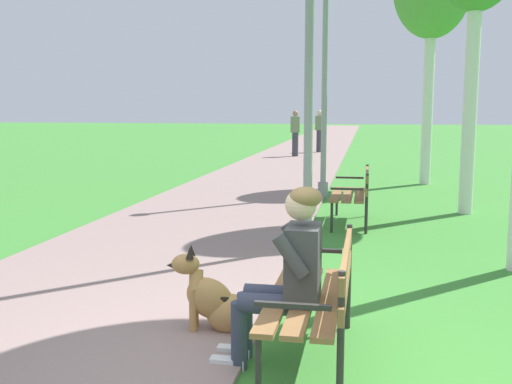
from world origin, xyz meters
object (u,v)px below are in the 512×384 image
park_bench_near (319,291)px  lamp_post_near (309,53)px  pedestrian_further_distant (295,134)px  person_seated_on_near_bench (287,270)px  lamp_post_mid (325,73)px  park_bench_mid (355,191)px  dog_shepherd (216,302)px  pedestrian_distant (319,131)px

park_bench_near → lamp_post_near: 3.77m
pedestrian_further_distant → person_seated_on_near_bench: bearing=-83.3°
lamp_post_mid → park_bench_near: bearing=-86.0°
park_bench_near → lamp_post_mid: size_ratio=0.32×
pedestrian_further_distant → park_bench_near: bearing=-82.6°
park_bench_near → park_bench_mid: bearing=88.6°
dog_shepherd → lamp_post_mid: size_ratio=0.18×
park_bench_near → pedestrian_further_distant: pedestrian_further_distant is taller
park_bench_near → lamp_post_mid: lamp_post_mid is taller
park_bench_mid → lamp_post_mid: bearing=104.2°
park_bench_mid → dog_shepherd: 4.82m
park_bench_near → lamp_post_mid: (-0.54, 7.74, 1.91)m
person_seated_on_near_bench → pedestrian_distant: size_ratio=0.76×
lamp_post_near → pedestrian_further_distant: size_ratio=2.81×
park_bench_near → person_seated_on_near_bench: (-0.21, -0.12, 0.17)m
dog_shepherd → lamp_post_mid: (0.29, 7.36, 2.16)m
park_bench_mid → lamp_post_near: (-0.53, -1.85, 1.89)m
park_bench_near → pedestrian_further_distant: size_ratio=0.91×
person_seated_on_near_bench → lamp_post_near: lamp_post_near is taller
dog_shepherd → pedestrian_further_distant: 16.79m
park_bench_mid → pedestrian_further_distant: bearing=101.1°
lamp_post_near → pedestrian_distant: (-1.14, 16.00, -1.56)m
pedestrian_further_distant → park_bench_mid: bearing=-78.9°
park_bench_near → park_bench_mid: size_ratio=1.00×
dog_shepherd → person_seated_on_near_bench: bearing=-38.7°
person_seated_on_near_bench → lamp_post_mid: bearing=92.4°
park_bench_mid → lamp_post_mid: lamp_post_mid is taller
person_seated_on_near_bench → pedestrian_further_distant: 17.34m
park_bench_near → lamp_post_near: lamp_post_near is taller
lamp_post_mid → pedestrian_further_distant: (-1.68, 9.36, -1.58)m
lamp_post_mid → pedestrian_distant: lamp_post_mid is taller
dog_shepherd → lamp_post_near: (0.43, 2.86, 2.14)m
park_bench_mid → lamp_post_near: 2.70m
person_seated_on_near_bench → dog_shepherd: bearing=141.3°
lamp_post_near → pedestrian_distant: 16.11m
pedestrian_further_distant → lamp_post_near: bearing=-82.5°
dog_shepherd → lamp_post_near: bearing=81.5°
dog_shepherd → pedestrian_distant: 18.88m
dog_shepherd → lamp_post_near: lamp_post_near is taller
park_bench_mid → pedestrian_distant: bearing=96.7°
park_bench_near → person_seated_on_near_bench: person_seated_on_near_bench is taller
lamp_post_near → lamp_post_mid: size_ratio=0.99×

